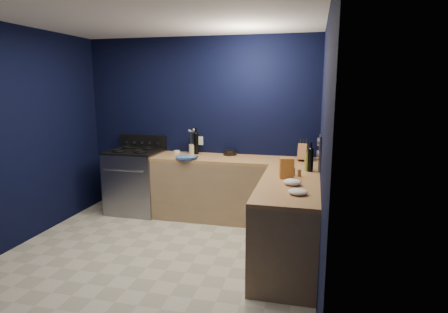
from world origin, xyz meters
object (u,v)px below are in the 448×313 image
(knife_block, at_px, (303,152))
(crouton_bag, at_px, (287,168))
(plate_stack, at_px, (187,158))
(utensil_crock, at_px, (193,149))
(gas_range, at_px, (136,182))

(knife_block, height_order, crouton_bag, knife_block)
(plate_stack, height_order, utensil_crock, utensil_crock)
(crouton_bag, bearing_deg, plate_stack, 137.25)
(utensil_crock, xyz_separation_m, crouton_bag, (1.47, -1.18, 0.04))
(gas_range, relative_size, crouton_bag, 4.10)
(utensil_crock, distance_m, knife_block, 1.61)
(utensil_crock, relative_size, knife_block, 0.65)
(gas_range, xyz_separation_m, crouton_bag, (2.32, -0.99, 0.55))
(plate_stack, height_order, crouton_bag, crouton_bag)
(plate_stack, bearing_deg, knife_block, 10.08)
(knife_block, bearing_deg, crouton_bag, -91.36)
(plate_stack, relative_size, crouton_bag, 1.32)
(gas_range, bearing_deg, knife_block, 1.73)
(plate_stack, relative_size, utensil_crock, 2.11)
(gas_range, xyz_separation_m, plate_stack, (0.89, -0.20, 0.46))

